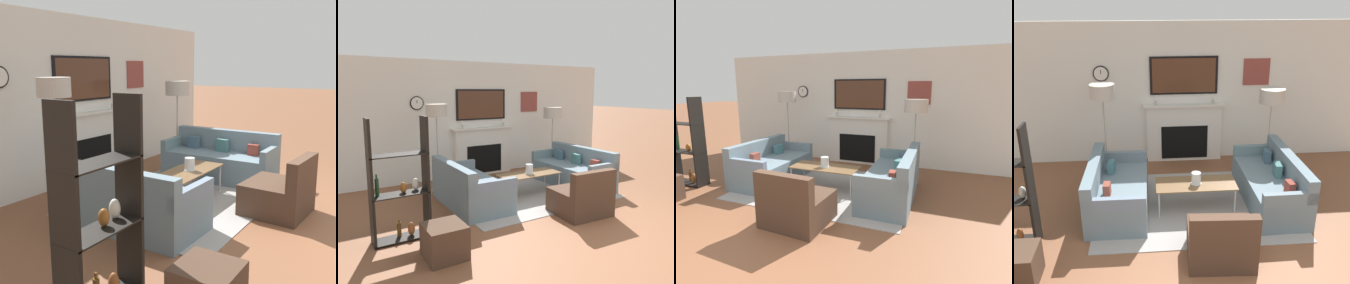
% 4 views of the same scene
% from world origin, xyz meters
% --- Properties ---
extents(fireplace_wall, '(7.55, 0.28, 2.70)m').
position_xyz_m(fireplace_wall, '(0.00, 4.24, 1.24)').
color(fireplace_wall, silver).
rests_on(fireplace_wall, ground_plane).
extents(area_rug, '(3.08, 2.31, 0.01)m').
position_xyz_m(area_rug, '(0.00, 2.30, 0.01)').
color(area_rug, gray).
rests_on(area_rug, ground_plane).
extents(couch_left, '(0.89, 1.71, 0.80)m').
position_xyz_m(couch_left, '(-1.23, 2.30, 0.29)').
color(couch_left, slate).
rests_on(couch_left, ground_plane).
extents(couch_right, '(0.79, 1.88, 0.81)m').
position_xyz_m(couch_right, '(1.23, 2.30, 0.30)').
color(couch_right, slate).
rests_on(couch_right, ground_plane).
extents(armchair, '(0.87, 0.82, 0.79)m').
position_xyz_m(armchair, '(0.16, 0.94, 0.26)').
color(armchair, '#473124').
rests_on(armchair, ground_plane).
extents(coffee_table, '(1.24, 0.53, 0.44)m').
position_xyz_m(coffee_table, '(-0.00, 2.21, 0.41)').
color(coffee_table, brown).
rests_on(coffee_table, ground_plane).
extents(hurricane_candle, '(0.17, 0.17, 0.18)m').
position_xyz_m(hurricane_candle, '(-0.00, 2.20, 0.52)').
color(hurricane_candle, silver).
rests_on(hurricane_candle, coffee_table).
extents(floor_lamp_left, '(0.41, 0.41, 1.78)m').
position_xyz_m(floor_lamp_left, '(-1.45, 3.29, 1.62)').
color(floor_lamp_left, '#9E998E').
rests_on(floor_lamp_left, ground_plane).
extents(floor_lamp_right, '(0.44, 0.44, 1.64)m').
position_xyz_m(floor_lamp_right, '(1.45, 3.29, 1.49)').
color(floor_lamp_right, '#9E998E').
rests_on(floor_lamp_right, ground_plane).
extents(ottoman, '(0.48, 0.48, 0.42)m').
position_xyz_m(ottoman, '(-2.28, 0.75, 0.21)').
color(ottoman, '#473124').
rests_on(ottoman, ground_plane).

